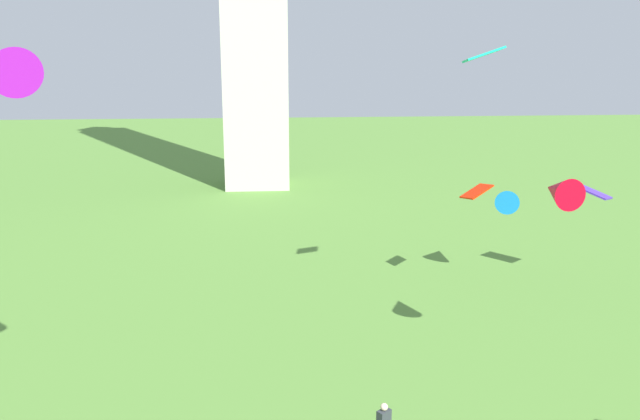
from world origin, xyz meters
name	(u,v)px	position (x,y,z in m)	size (l,w,h in m)	color
kite_flying_0	(508,199)	(7.84, 30.82, 4.44)	(1.82, 2.10, 1.26)	#157EDD
kite_flying_1	(559,191)	(5.55, 19.85, 7.22)	(1.29, 1.74, 1.20)	#BC051C
kite_flying_2	(594,192)	(11.84, 29.47, 5.03)	(1.93, 1.99, 0.67)	#4B2BB3
kite_flying_4	(484,55)	(4.13, 24.78, 11.95)	(1.64, 1.17, 0.73)	#12C19D
kite_flying_5	(477,191)	(5.56, 29.08, 5.26)	(1.66, 1.53, 0.73)	red
kite_flying_6	(10,62)	(-11.27, 14.90, 11.86)	(2.09, 2.44, 1.73)	#AA18C9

